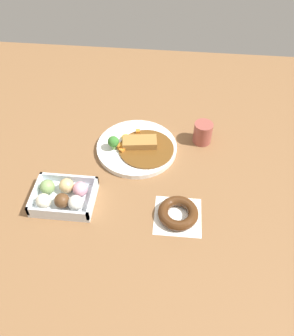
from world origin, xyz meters
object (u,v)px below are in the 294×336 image
curry_plate (137,147)px  chocolate_ring_donut (178,213)px  coffee_mug (203,133)px  donut_box (63,196)px

curry_plate → chocolate_ring_donut: size_ratio=1.99×
curry_plate → coffee_mug: bearing=17.1°
coffee_mug → curry_plate: bearing=-162.9°
chocolate_ring_donut → coffee_mug: bearing=78.0°
donut_box → chocolate_ring_donut: size_ratio=1.32×
donut_box → coffee_mug: (0.42, 0.31, 0.01)m
curry_plate → donut_box: size_ratio=1.51×
coffee_mug → chocolate_ring_donut: bearing=-102.0°
curry_plate → coffee_mug: (0.22, 0.07, 0.02)m
donut_box → curry_plate: bearing=51.7°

